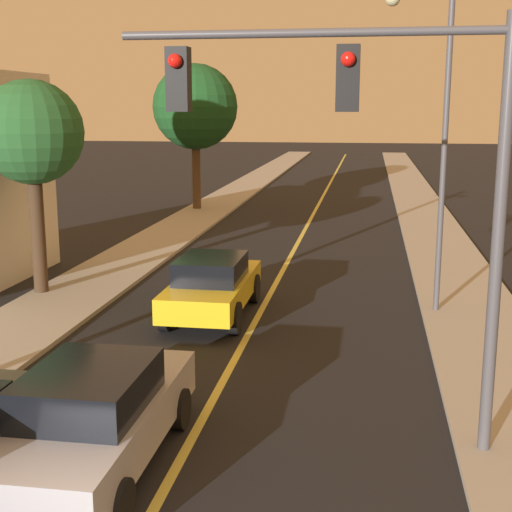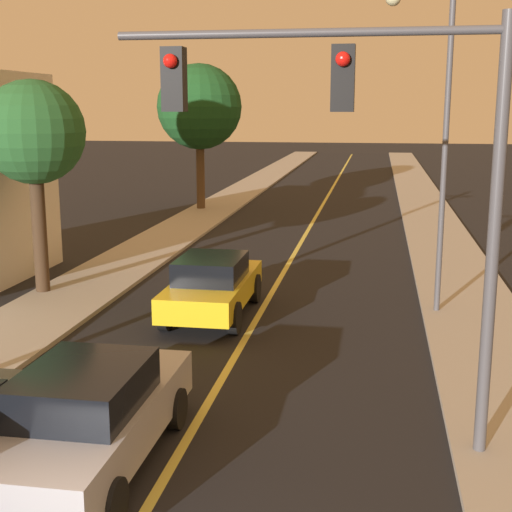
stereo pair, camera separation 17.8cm
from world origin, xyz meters
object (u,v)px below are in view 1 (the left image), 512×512
at_px(car_near_lane_front, 94,417).
at_px(tree_left_near, 32,135).
at_px(streetlamp_right, 432,113).
at_px(traffic_signal_mast, 374,143).
at_px(tree_left_far, 195,107).
at_px(car_near_lane_second, 212,285).

height_order(car_near_lane_front, tree_left_near, tree_left_near).
xyz_separation_m(streetlamp_right, tree_left_near, (-10.20, 0.15, -0.57)).
height_order(car_near_lane_front, traffic_signal_mast, traffic_signal_mast).
height_order(tree_left_near, tree_left_far, tree_left_far).
distance_m(car_near_lane_second, tree_left_far, 18.98).
bearing_deg(traffic_signal_mast, tree_left_near, 139.21).
distance_m(streetlamp_right, tree_left_near, 10.22).
distance_m(car_near_lane_front, streetlamp_right, 10.96).
xyz_separation_m(car_near_lane_front, tree_left_near, (-5.07, 8.90, 3.57)).
bearing_deg(car_near_lane_front, tree_left_far, 100.50).
bearing_deg(tree_left_far, streetlamp_right, -59.59).
xyz_separation_m(streetlamp_right, tree_left_far, (-9.88, 16.83, 0.13)).
xyz_separation_m(car_near_lane_second, tree_left_far, (-4.74, 17.88, 4.27)).
distance_m(car_near_lane_front, tree_left_far, 26.37).
height_order(car_near_lane_second, streetlamp_right, streetlamp_right).
distance_m(car_near_lane_second, traffic_signal_mast, 8.37).
xyz_separation_m(car_near_lane_second, streetlamp_right, (5.14, 1.05, 4.14)).
relative_size(car_near_lane_second, tree_left_near, 0.78).
bearing_deg(traffic_signal_mast, car_near_lane_front, -161.35).
bearing_deg(tree_left_near, traffic_signal_mast, -40.79).
bearing_deg(car_near_lane_front, streetlamp_right, 59.61).
relative_size(traffic_signal_mast, streetlamp_right, 0.81).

